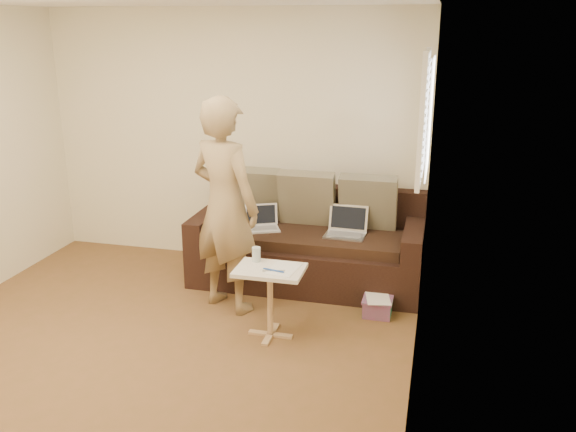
{
  "coord_description": "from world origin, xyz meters",
  "views": [
    {
      "loc": [
        2.08,
        -3.69,
        2.43
      ],
      "look_at": [
        0.8,
        1.4,
        0.78
      ],
      "focal_mm": 38.13,
      "sensor_mm": 36.0,
      "label": 1
    }
  ],
  "objects": [
    {
      "name": "floor",
      "position": [
        0.0,
        0.0,
        0.0
      ],
      "size": [
        4.5,
        4.5,
        0.0
      ],
      "primitive_type": "plane",
      "color": "brown",
      "rests_on": "ground"
    },
    {
      "name": "wall_back",
      "position": [
        0.0,
        2.25,
        1.3
      ],
      "size": [
        4.0,
        0.0,
        4.0
      ],
      "primitive_type": "plane",
      "rotation": [
        1.57,
        0.0,
        0.0
      ],
      "color": "beige",
      "rests_on": "ground"
    },
    {
      "name": "wall_right",
      "position": [
        2.0,
        0.0,
        1.3
      ],
      "size": [
        0.0,
        4.5,
        4.5
      ],
      "primitive_type": "plane",
      "rotation": [
        1.57,
        0.0,
        -1.57
      ],
      "color": "beige",
      "rests_on": "ground"
    },
    {
      "name": "window_blinds",
      "position": [
        1.95,
        1.5,
        1.7
      ],
      "size": [
        0.12,
        0.88,
        1.08
      ],
      "primitive_type": null,
      "color": "white",
      "rests_on": "wall_right"
    },
    {
      "name": "sofa",
      "position": [
        0.9,
        1.77,
        0.42
      ],
      "size": [
        2.2,
        0.95,
        0.85
      ],
      "primitive_type": null,
      "color": "black",
      "rests_on": "ground"
    },
    {
      "name": "pillow_left",
      "position": [
        0.3,
        2.01,
        0.79
      ],
      "size": [
        0.55,
        0.29,
        0.57
      ],
      "primitive_type": null,
      "rotation": [
        0.28,
        0.0,
        0.0
      ],
      "color": "#6A614E",
      "rests_on": "sofa"
    },
    {
      "name": "pillow_mid",
      "position": [
        0.85,
        1.97,
        0.79
      ],
      "size": [
        0.55,
        0.27,
        0.57
      ],
      "primitive_type": null,
      "rotation": [
        0.24,
        0.0,
        0.0
      ],
      "color": "#737052",
      "rests_on": "sofa"
    },
    {
      "name": "pillow_right",
      "position": [
        1.45,
        1.97,
        0.79
      ],
      "size": [
        0.55,
        0.28,
        0.57
      ],
      "primitive_type": null,
      "rotation": [
        0.26,
        0.0,
        0.0
      ],
      "color": "#6A614E",
      "rests_on": "sofa"
    },
    {
      "name": "laptop_silver",
      "position": [
        1.27,
        1.72,
        0.52
      ],
      "size": [
        0.39,
        0.29,
        0.25
      ],
      "primitive_type": null,
      "rotation": [
        0.0,
        0.0,
        -0.04
      ],
      "color": "#B7BABC",
      "rests_on": "sofa"
    },
    {
      "name": "laptop_white",
      "position": [
        0.47,
        1.7,
        0.52
      ],
      "size": [
        0.39,
        0.34,
        0.23
      ],
      "primitive_type": null,
      "rotation": [
        0.0,
        0.0,
        0.43
      ],
      "color": "white",
      "rests_on": "sofa"
    },
    {
      "name": "person",
      "position": [
        0.33,
        1.05,
        0.94
      ],
      "size": [
        0.82,
        0.7,
        1.89
      ],
      "primitive_type": "imported",
      "rotation": [
        0.0,
        0.0,
        2.74
      ],
      "color": "olive",
      "rests_on": "ground"
    },
    {
      "name": "side_table",
      "position": [
        0.85,
        0.61,
        0.3
      ],
      "size": [
        0.54,
        0.38,
        0.59
      ],
      "primitive_type": null,
      "color": "silver",
      "rests_on": "ground"
    },
    {
      "name": "drinking_glass",
      "position": [
        0.7,
        0.73,
        0.65
      ],
      "size": [
        0.07,
        0.07,
        0.12
      ],
      "primitive_type": null,
      "color": "silver",
      "rests_on": "side_table"
    },
    {
      "name": "scissors",
      "position": [
        0.9,
        0.56,
        0.6
      ],
      "size": [
        0.18,
        0.11,
        0.02
      ],
      "primitive_type": null,
      "rotation": [
        0.0,
        0.0,
        -0.04
      ],
      "color": "silver",
      "rests_on": "side_table"
    },
    {
      "name": "paper_on_table",
      "position": [
        0.96,
        0.62,
        0.59
      ],
      "size": [
        0.25,
        0.33,
        0.0
      ],
      "primitive_type": null,
      "rotation": [
        0.0,
        0.0,
        -0.14
      ],
      "color": "white",
      "rests_on": "side_table"
    },
    {
      "name": "striped_box",
      "position": [
        1.66,
        1.2,
        0.08
      ],
      "size": [
        0.26,
        0.26,
        0.16
      ],
      "primitive_type": null,
      "color": "#D6208D",
      "rests_on": "ground"
    }
  ]
}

